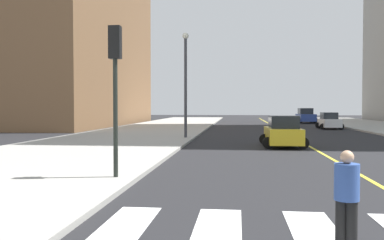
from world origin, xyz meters
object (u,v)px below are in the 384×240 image
Objects in this scene: car_yellow_nearest at (283,132)px; traffic_light_far_corner at (115,71)px; car_blue_third at (306,116)px; pedestrian_crossing at (347,195)px; car_white_second at (329,121)px; street_lamp at (186,76)px.

traffic_light_far_corner is (-6.30, -11.79, 2.57)m from car_yellow_nearest.
pedestrian_crossing is (-7.67, -52.92, -0.09)m from car_blue_third.
car_blue_third is (6.87, 35.64, 0.13)m from car_yellow_nearest.
car_yellow_nearest is 13.62m from traffic_light_far_corner.
traffic_light_far_corner is at bearing 73.00° from car_blue_third.
traffic_light_far_corner reaches higher than car_white_second.
car_yellow_nearest is at bearing -67.11° from pedestrian_crossing.
street_lamp is (-5.43, 21.96, 3.59)m from pedestrian_crossing.
pedestrian_crossing is 22.90m from street_lamp.
car_white_second is 0.52× the size of street_lamp.
street_lamp reaches higher than traffic_light_far_corner.
car_yellow_nearest is 8.59m from street_lamp.
car_white_second is at bearing 70.03° from car_yellow_nearest.
traffic_light_far_corner is 2.88× the size of pedestrian_crossing.
pedestrian_crossing is (-0.80, -17.28, 0.04)m from car_yellow_nearest.
car_white_second is 15.67m from car_blue_third.
street_lamp reaches higher than car_yellow_nearest.
street_lamp reaches higher than pedestrian_crossing.
car_blue_third is at bearing 67.07° from street_lamp.
pedestrian_crossing is at bearing -93.80° from car_yellow_nearest.
car_yellow_nearest is 0.86× the size of car_blue_third.
car_blue_third is at bearing -72.72° from pedestrian_crossing.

